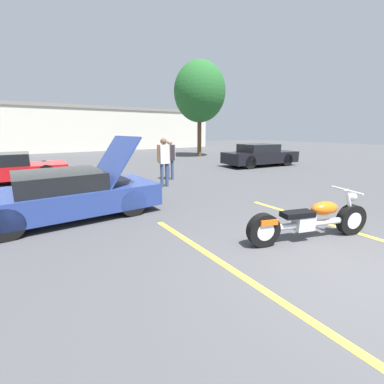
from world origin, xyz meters
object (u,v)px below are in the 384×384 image
at_px(parked_car_mid_row, 7,169).
at_px(spectator_by_show_car, 164,158).
at_px(tree_background, 200,92).
at_px(spectator_near_motorcycle, 170,156).
at_px(motorcycle, 310,221).
at_px(parked_car_right_row, 260,155).
at_px(show_car_hood_open, 69,194).

bearing_deg(parked_car_mid_row, spectator_by_show_car, -38.24).
distance_m(tree_background, spectator_near_motorcycle, 10.90).
bearing_deg(motorcycle, spectator_near_motorcycle, 100.68).
relative_size(parked_car_right_row, spectator_near_motorcycle, 2.75).
height_order(motorcycle, show_car_hood_open, show_car_hood_open).
relative_size(tree_background, show_car_hood_open, 1.74).
bearing_deg(tree_background, spectator_by_show_car, -131.34).
relative_size(show_car_hood_open, parked_car_mid_row, 0.98).
relative_size(show_car_hood_open, spectator_near_motorcycle, 2.45).
bearing_deg(show_car_hood_open, parked_car_mid_row, 101.51).
xyz_separation_m(show_car_hood_open, parked_car_right_row, (10.77, 3.79, 0.06)).
distance_m(parked_car_mid_row, spectator_near_motorcycle, 6.43).
distance_m(motorcycle, spectator_near_motorcycle, 6.90).
relative_size(motorcycle, parked_car_right_row, 0.55).
distance_m(parked_car_mid_row, spectator_by_show_car, 6.35).
height_order(show_car_hood_open, spectator_by_show_car, show_car_hood_open).
bearing_deg(parked_car_right_row, show_car_hood_open, -154.37).
bearing_deg(show_car_hood_open, motorcycle, -50.67).
height_order(motorcycle, parked_car_right_row, parked_car_right_row).
bearing_deg(parked_car_mid_row, spectator_near_motorcycle, -25.87).
distance_m(tree_background, motorcycle, 16.88).
distance_m(tree_background, parked_car_mid_row, 14.00).
xyz_separation_m(tree_background, spectator_by_show_car, (-7.63, -8.68, -3.82)).
xyz_separation_m(show_car_hood_open, spectator_near_motorcycle, (4.29, 2.82, 0.44)).
distance_m(tree_background, parked_car_right_row, 7.88).
bearing_deg(tree_background, motorcycle, -117.62).
xyz_separation_m(motorcycle, spectator_by_show_car, (-0.09, 5.74, 0.68)).
distance_m(tree_background, spectator_by_show_car, 12.17).
xyz_separation_m(tree_background, spectator_near_motorcycle, (-6.79, -7.59, -3.88)).
height_order(tree_background, spectator_by_show_car, tree_background).
bearing_deg(spectator_by_show_car, parked_car_mid_row, 140.15).
xyz_separation_m(tree_background, show_car_hood_open, (-11.09, -10.41, -4.32)).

